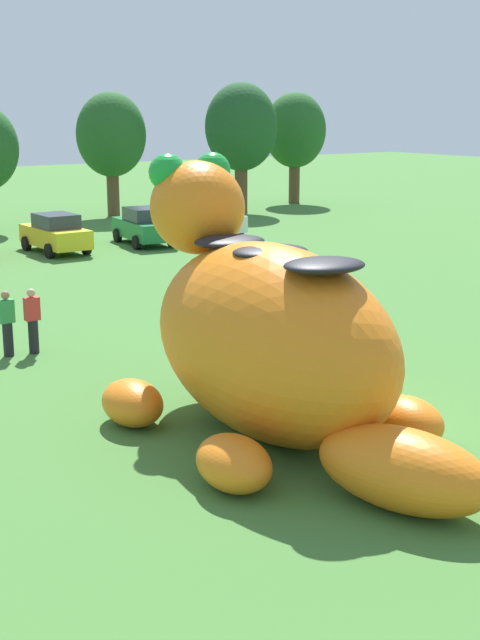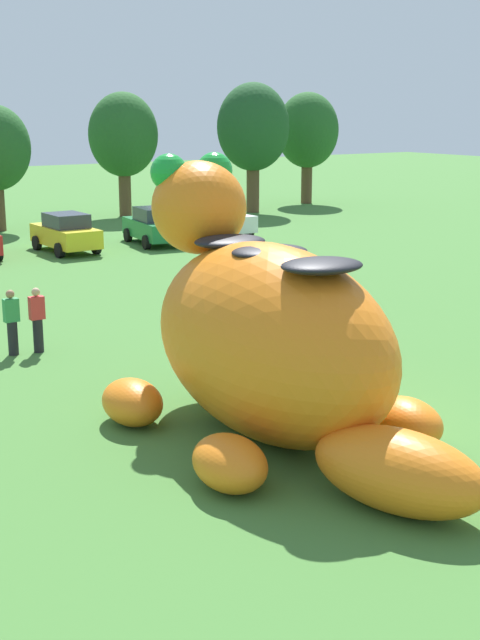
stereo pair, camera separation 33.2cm
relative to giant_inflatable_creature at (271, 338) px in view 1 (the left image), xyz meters
name	(u,v)px [view 1 (the left image)]	position (x,y,z in m)	size (l,w,h in m)	color
ground_plane	(334,423)	(1.39, -0.29, -1.93)	(160.00, 160.00, 0.00)	#427533
giant_inflatable_creature	(271,338)	(0.00, 0.00, 0.00)	(5.42, 10.34, 5.27)	orange
car_yellow	(56,233)	(5.25, 22.79, -1.07)	(1.99, 4.13, 1.72)	yellow
car_green	(144,226)	(9.56, 22.65, -1.07)	(2.32, 4.28, 1.72)	#1E7238
car_white	(210,219)	(13.64, 23.28, -1.07)	(1.96, 4.11, 1.72)	white
tree_centre_right	(111,136)	(13.26, 33.15, 2.72)	(4.01, 4.01, 7.11)	brown
tree_mid_right	(241,128)	(20.63, 30.66, 3.11)	(4.34, 4.34, 7.70)	brown
tree_right	(295,131)	(26.51, 32.92, 2.79)	(4.07, 4.07, 7.22)	brown
spectator_near_inflatable	(7,324)	(-2.28, 8.17, -1.08)	(0.38, 0.26, 1.71)	black
spectator_by_cars	(33,321)	(-1.64, 8.05, -1.08)	(0.38, 0.26, 1.71)	black
spectator_wandering	(224,264)	(7.07, 12.23, -1.08)	(0.38, 0.26, 1.71)	#2D334C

